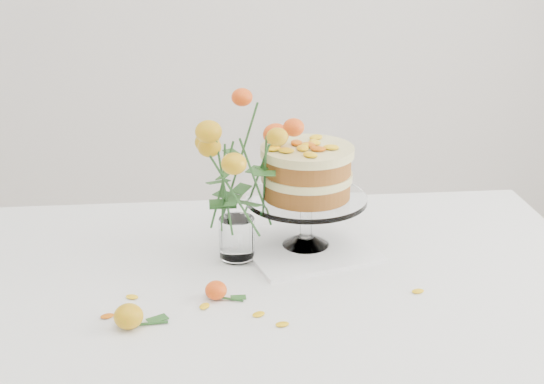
% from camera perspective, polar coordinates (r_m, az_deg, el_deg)
% --- Properties ---
extents(table, '(1.43, 0.93, 0.76)m').
position_cam_1_polar(table, '(1.59, -0.67, -9.27)').
color(table, tan).
rests_on(table, ground).
extents(napkin, '(0.33, 0.33, 0.01)m').
position_cam_1_polar(napkin, '(1.69, 2.54, -4.09)').
color(napkin, white).
rests_on(napkin, table).
extents(cake_stand, '(0.26, 0.26, 0.24)m').
position_cam_1_polar(cake_stand, '(1.63, 2.63, 1.13)').
color(cake_stand, white).
rests_on(cake_stand, napkin).
extents(rose_vase, '(0.27, 0.27, 0.38)m').
position_cam_1_polar(rose_vase, '(1.56, -2.76, 2.35)').
color(rose_vase, white).
rests_on(rose_vase, table).
extents(loose_rose_near, '(0.10, 0.05, 0.05)m').
position_cam_1_polar(loose_rose_near, '(1.40, -10.73, -9.19)').
color(loose_rose_near, orange).
rests_on(loose_rose_near, table).
extents(loose_rose_far, '(0.07, 0.05, 0.04)m').
position_cam_1_polar(loose_rose_far, '(1.48, -4.22, -7.39)').
color(loose_rose_far, red).
rests_on(loose_rose_far, table).
extents(stray_petal_a, '(0.03, 0.02, 0.00)m').
position_cam_1_polar(stray_petal_a, '(1.46, -5.11, -8.57)').
color(stray_petal_a, yellow).
rests_on(stray_petal_a, table).
extents(stray_petal_b, '(0.03, 0.02, 0.00)m').
position_cam_1_polar(stray_petal_b, '(1.43, -1.01, -9.20)').
color(stray_petal_b, yellow).
rests_on(stray_petal_b, table).
extents(stray_petal_c, '(0.03, 0.02, 0.00)m').
position_cam_1_polar(stray_petal_c, '(1.39, 0.78, -9.94)').
color(stray_petal_c, yellow).
rests_on(stray_petal_c, table).
extents(stray_petal_d, '(0.03, 0.02, 0.00)m').
position_cam_1_polar(stray_petal_d, '(1.51, -10.50, -7.78)').
color(stray_petal_d, yellow).
rests_on(stray_petal_d, table).
extents(stray_petal_e, '(0.03, 0.02, 0.00)m').
position_cam_1_polar(stray_petal_e, '(1.45, -12.30, -9.13)').
color(stray_petal_e, yellow).
rests_on(stray_petal_e, table).
extents(stray_petal_f, '(0.03, 0.02, 0.00)m').
position_cam_1_polar(stray_petal_f, '(1.53, 10.93, -7.36)').
color(stray_petal_f, yellow).
rests_on(stray_petal_f, table).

